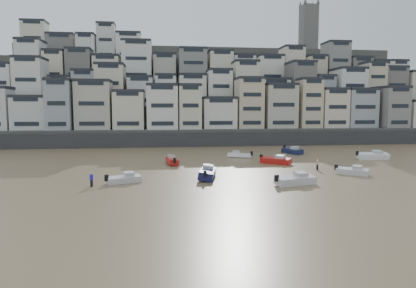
{
  "coord_description": "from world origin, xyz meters",
  "views": [
    {
      "loc": [
        -3.99,
        -25.67,
        9.53
      ],
      "look_at": [
        3.06,
        30.0,
        4.0
      ],
      "focal_mm": 32.0,
      "sensor_mm": 36.0,
      "label": 1
    }
  ],
  "objects": [
    {
      "name": "boat_c",
      "position": [
        2.16,
        23.39,
        0.89
      ],
      "size": [
        3.53,
        6.84,
        1.78
      ],
      "primitive_type": null,
      "rotation": [
        0.0,
        0.0,
        1.35
      ],
      "color": "#151742",
      "rests_on": "ground"
    },
    {
      "name": "boat_g",
      "position": [
        34.7,
        37.73,
        0.84
      ],
      "size": [
        6.33,
        2.61,
        1.68
      ],
      "primitive_type": null,
      "rotation": [
        0.0,
        0.0,
        -0.1
      ],
      "color": "white",
      "rests_on": "ground"
    },
    {
      "name": "boat_b",
      "position": [
        22.98,
        23.43,
        0.65
      ],
      "size": [
        4.65,
        4.24,
        1.3
      ],
      "primitive_type": null,
      "rotation": [
        0.0,
        0.0,
        -0.69
      ],
      "color": "silver",
      "rests_on": "ground"
    },
    {
      "name": "boat_h",
      "position": [
        10.85,
        43.37,
        0.67
      ],
      "size": [
        5.14,
        3.51,
        1.34
      ],
      "primitive_type": null,
      "rotation": [
        0.0,
        0.0,
        2.71
      ],
      "color": "white",
      "rests_on": "ground"
    },
    {
      "name": "boat_i",
      "position": [
        22.94,
        47.85,
        0.8
      ],
      "size": [
        3.53,
        6.17,
        1.6
      ],
      "primitive_type": null,
      "rotation": [
        0.0,
        0.0,
        -1.28
      ],
      "color": "#161F45",
      "rests_on": "ground"
    },
    {
      "name": "boat_e",
      "position": [
        15.25,
        34.68,
        0.78
      ],
      "size": [
        5.56,
        5.15,
        1.56
      ],
      "primitive_type": null,
      "rotation": [
        0.0,
        0.0,
        -0.71
      ],
      "color": "#B21916",
      "rests_on": "ground"
    },
    {
      "name": "harbor_wall",
      "position": [
        10.0,
        65.0,
        1.75
      ],
      "size": [
        140.0,
        3.0,
        3.5
      ],
      "primitive_type": "cube",
      "color": "#38383A",
      "rests_on": "ground"
    },
    {
      "name": "boat_f",
      "position": [
        -2.21,
        36.56,
        0.73
      ],
      "size": [
        2.38,
        5.52,
        1.46
      ],
      "primitive_type": null,
      "rotation": [
        0.0,
        0.0,
        1.69
      ],
      "color": "red",
      "rests_on": "ground"
    },
    {
      "name": "person_pink",
      "position": [
        19.67,
        27.81,
        0.87
      ],
      "size": [
        0.44,
        0.44,
        1.74
      ],
      "primitive_type": null,
      "color": "tan",
      "rests_on": "ground"
    },
    {
      "name": "hillside",
      "position": [
        14.73,
        104.84,
        13.01
      ],
      "size": [
        141.04,
        66.0,
        50.0
      ],
      "color": "#4C4C47",
      "rests_on": "ground"
    },
    {
      "name": "boat_a",
      "position": [
        12.4,
        17.69,
        0.79
      ],
      "size": [
        6.06,
        3.34,
        1.57
      ],
      "primitive_type": null,
      "rotation": [
        0.0,
        0.0,
        0.27
      ],
      "color": "silver",
      "rests_on": "ground"
    },
    {
      "name": "boat_j",
      "position": [
        -8.74,
        21.56,
        0.64
      ],
      "size": [
        4.93,
        3.26,
        1.28
      ],
      "primitive_type": null,
      "rotation": [
        0.0,
        0.0,
        0.4
      ],
      "color": "silver",
      "rests_on": "ground"
    },
    {
      "name": "ground",
      "position": [
        0.0,
        0.0,
        0.0
      ],
      "size": [
        400.0,
        400.0,
        0.0
      ],
      "primitive_type": "plane",
      "color": "olive",
      "rests_on": "ground"
    },
    {
      "name": "person_blue",
      "position": [
        -12.44,
        19.84,
        0.87
      ],
      "size": [
        0.44,
        0.44,
        1.74
      ],
      "primitive_type": null,
      "color": "#241BCD",
      "rests_on": "ground"
    }
  ]
}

